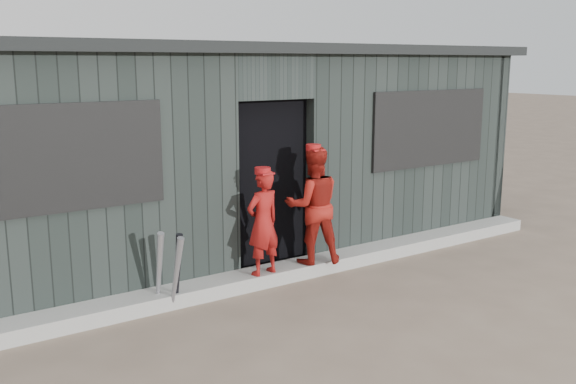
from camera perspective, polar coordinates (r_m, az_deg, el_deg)
ground at (r=6.05m, az=9.89°, el=-12.18°), size 80.00×80.00×0.00m
curb at (r=7.34m, az=-0.09°, el=-7.07°), size 8.00×0.36×0.15m
bat_left at (r=6.42m, az=-11.39°, el=-6.81°), size 0.13×0.36×0.84m
bat_mid at (r=6.34m, az=-9.91°, el=-7.20°), size 0.08×0.31×0.80m
bat_right at (r=6.45m, az=-9.77°, el=-6.92°), size 0.07×0.21×0.79m
player_red_left at (r=6.87m, az=-2.24°, el=-2.73°), size 0.46×0.34×1.15m
player_red_right at (r=7.26m, az=2.23°, el=-1.18°), size 0.79×0.70×1.34m
player_grey_back at (r=8.01m, az=0.97°, el=-1.90°), size 0.64×0.55×1.11m
dugout at (r=8.48m, az=-6.52°, el=3.80°), size 8.30×3.30×2.62m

